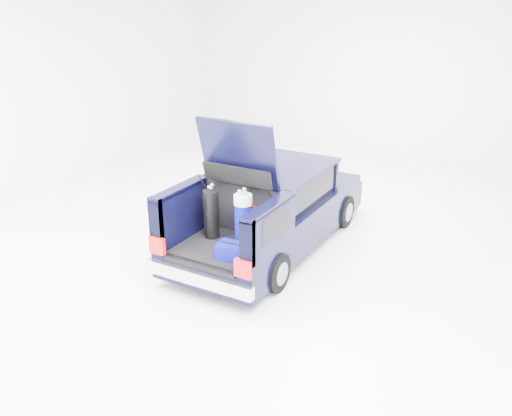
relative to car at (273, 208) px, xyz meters
The scene contains 6 objects.
ground 0.68m from the car, 90.00° to the right, with size 14.00×14.00×0.00m, color white.
car is the anchor object (origin of this frame).
red_suitcase 1.27m from the car, 75.09° to the right, with size 0.38×0.32×0.55m.
black_golf_bag 1.46m from the car, 104.57° to the right, with size 0.26×0.28×0.87m.
blue_golf_bag 1.45m from the car, 80.92° to the right, with size 0.35×0.35×0.92m.
blue_duffel 1.89m from the car, 79.74° to the right, with size 0.51×0.36×0.25m.
Camera 1 is at (4.08, -7.71, 4.16)m, focal length 38.00 mm.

